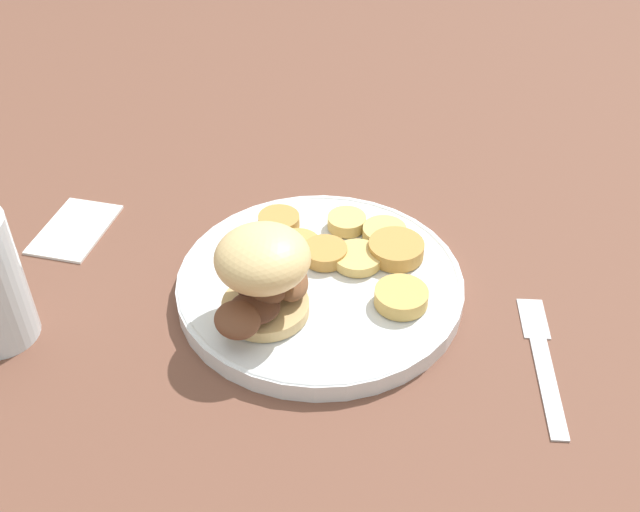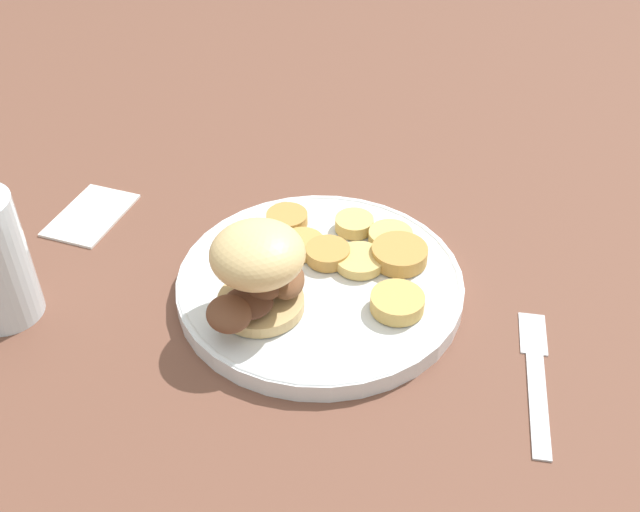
# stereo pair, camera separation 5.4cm
# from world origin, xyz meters

# --- Properties ---
(ground_plane) EXTENTS (4.00, 4.00, 0.00)m
(ground_plane) POSITION_xyz_m (0.00, 0.00, 0.00)
(ground_plane) COLOR brown
(dinner_plate) EXTENTS (0.27, 0.27, 0.02)m
(dinner_plate) POSITION_xyz_m (0.00, 0.00, 0.01)
(dinner_plate) COLOR white
(dinner_plate) RESTS_ON ground_plane
(sandwich) EXTENTS (0.09, 0.10, 0.09)m
(sandwich) POSITION_xyz_m (0.06, 0.04, 0.07)
(sandwich) COLOR tan
(sandwich) RESTS_ON dinner_plate
(potato_round_0) EXTENTS (0.04, 0.04, 0.01)m
(potato_round_0) POSITION_xyz_m (-0.04, -0.07, 0.03)
(potato_round_0) COLOR #DBB766
(potato_round_0) RESTS_ON dinner_plate
(potato_round_1) EXTENTS (0.05, 0.05, 0.01)m
(potato_round_1) POSITION_xyz_m (-0.04, -0.01, 0.03)
(potato_round_1) COLOR #DBB766
(potato_round_1) RESTS_ON dinner_plate
(potato_round_2) EXTENTS (0.05, 0.05, 0.02)m
(potato_round_2) POSITION_xyz_m (-0.08, -0.02, 0.03)
(potato_round_2) COLOR #BC8942
(potato_round_2) RESTS_ON dinner_plate
(potato_round_3) EXTENTS (0.04, 0.04, 0.01)m
(potato_round_3) POSITION_xyz_m (0.03, -0.09, 0.03)
(potato_round_3) COLOR #BC8942
(potato_round_3) RESTS_ON dinner_plate
(potato_round_4) EXTENTS (0.05, 0.05, 0.01)m
(potato_round_4) POSITION_xyz_m (-0.07, 0.05, 0.03)
(potato_round_4) COLOR tan
(potato_round_4) RESTS_ON dinner_plate
(potato_round_5) EXTENTS (0.05, 0.05, 0.01)m
(potato_round_5) POSITION_xyz_m (0.02, -0.04, 0.03)
(potato_round_5) COLOR tan
(potato_round_5) RESTS_ON dinner_plate
(potato_round_6) EXTENTS (0.04, 0.04, 0.01)m
(potato_round_6) POSITION_xyz_m (-0.01, -0.03, 0.03)
(potato_round_6) COLOR #BC8942
(potato_round_6) RESTS_ON dinner_plate
(potato_round_7) EXTENTS (0.04, 0.04, 0.01)m
(potato_round_7) POSITION_xyz_m (-0.07, -0.05, 0.03)
(potato_round_7) COLOR #DBB766
(potato_round_7) RESTS_ON dinner_plate
(fork) EXTENTS (0.06, 0.16, 0.00)m
(fork) POSITION_xyz_m (-0.18, 0.12, 0.00)
(fork) COLOR silver
(fork) RESTS_ON ground_plane
(napkin) EXTENTS (0.10, 0.12, 0.01)m
(napkin) POSITION_xyz_m (0.24, -0.14, 0.00)
(napkin) COLOR white
(napkin) RESTS_ON ground_plane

